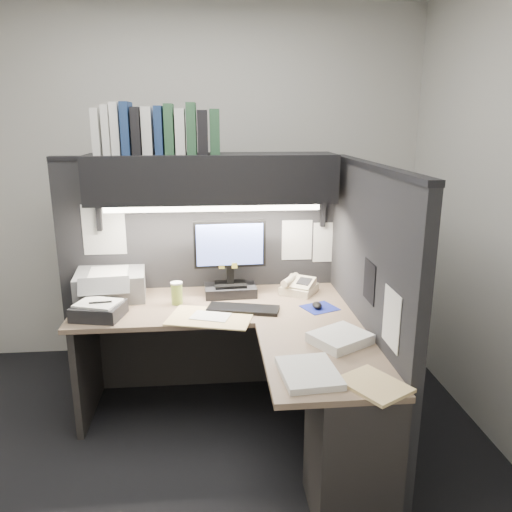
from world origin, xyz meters
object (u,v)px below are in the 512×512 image
object	(u,v)px
overhead_shelf	(212,178)
coffee_cup	(177,294)
monitor	(230,266)
desk	(273,387)
printer	(111,284)
keyboard	(243,309)
telephone	(299,287)
notebook_stack	(99,311)

from	to	relation	value
overhead_shelf	coffee_cup	world-z (taller)	overhead_shelf
overhead_shelf	monitor	world-z (taller)	overhead_shelf
desk	printer	world-z (taller)	printer
desk	keyboard	size ratio (longest dim) A/B	3.91
keyboard	coffee_cup	bearing A→B (deg)	173.69
keyboard	monitor	bearing A→B (deg)	117.05
overhead_shelf	coffee_cup	distance (m)	0.76
coffee_cup	printer	bearing A→B (deg)	158.36
desk	overhead_shelf	distance (m)	1.33
monitor	desk	bearing A→B (deg)	-77.03
telephone	coffee_cup	size ratio (longest dim) A/B	1.60
desk	coffee_cup	distance (m)	0.86
coffee_cup	printer	distance (m)	0.47
overhead_shelf	telephone	world-z (taller)	overhead_shelf
printer	notebook_stack	distance (m)	0.36
desk	monitor	bearing A→B (deg)	105.61
desk	telephone	size ratio (longest dim) A/B	7.92
overhead_shelf	notebook_stack	bearing A→B (deg)	-152.33
monitor	telephone	distance (m)	0.49
telephone	notebook_stack	distance (m)	1.29
desk	telephone	world-z (taller)	telephone
keyboard	telephone	size ratio (longest dim) A/B	2.02
coffee_cup	overhead_shelf	bearing A→B (deg)	36.49
overhead_shelf	printer	size ratio (longest dim) A/B	3.56
coffee_cup	monitor	bearing A→B (deg)	21.28
monitor	notebook_stack	bearing A→B (deg)	-160.83
coffee_cup	notebook_stack	xyz separation A→B (m)	(-0.45, -0.18, -0.03)
keyboard	printer	bearing A→B (deg)	173.01
telephone	notebook_stack	bearing A→B (deg)	-133.13
coffee_cup	telephone	bearing A→B (deg)	9.93
monitor	keyboard	distance (m)	0.35
printer	coffee_cup	bearing A→B (deg)	-27.99
notebook_stack	printer	bearing A→B (deg)	88.62
telephone	coffee_cup	bearing A→B (deg)	-137.67
monitor	notebook_stack	world-z (taller)	monitor
desk	notebook_stack	bearing A→B (deg)	158.27
monitor	keyboard	world-z (taller)	monitor
keyboard	telephone	bearing A→B (deg)	50.41
coffee_cup	printer	world-z (taller)	printer
desk	overhead_shelf	world-z (taller)	overhead_shelf
overhead_shelf	printer	world-z (taller)	overhead_shelf
telephone	keyboard	bearing A→B (deg)	-111.20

